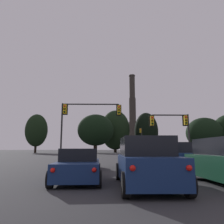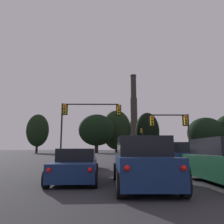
# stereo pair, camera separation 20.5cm
# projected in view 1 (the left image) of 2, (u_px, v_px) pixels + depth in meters

# --- Properties ---
(sedan_left_lane_front) EXTENTS (2.13, 4.76, 1.43)m
(sedan_left_lane_front) POSITION_uv_depth(u_px,v_px,m) (83.00, 160.00, 15.32)
(sedan_left_lane_front) COLOR navy
(sedan_left_lane_front) RESTS_ON ground_plane
(sedan_left_lane_second) EXTENTS (2.20, 4.78, 1.43)m
(sedan_left_lane_second) POSITION_uv_depth(u_px,v_px,m) (79.00, 165.00, 9.96)
(sedan_left_lane_second) COLOR navy
(sedan_left_lane_second) RESTS_ON ground_plane
(suv_center_lane_second) EXTENTS (2.12, 4.91, 1.86)m
(suv_center_lane_second) POSITION_uv_depth(u_px,v_px,m) (145.00, 162.00, 8.40)
(suv_center_lane_second) COLOR navy
(suv_center_lane_second) RESTS_ON ground_plane
(sedan_center_lane_front) EXTENTS (2.19, 4.78, 1.43)m
(sedan_center_lane_front) POSITION_uv_depth(u_px,v_px,m) (135.00, 159.00, 16.30)
(sedan_center_lane_front) COLOR #4C4F54
(sedan_center_lane_front) RESTS_ON ground_plane
(suv_right_lane_front) EXTENTS (2.21, 4.94, 1.86)m
(suv_right_lane_front) POSITION_uv_depth(u_px,v_px,m) (177.00, 156.00, 15.53)
(suv_right_lane_front) COLOR navy
(suv_right_lane_front) RESTS_ON ground_plane
(traffic_light_overhead_right) EXTENTS (4.50, 0.50, 5.21)m
(traffic_light_overhead_right) POSITION_uv_depth(u_px,v_px,m) (175.00, 125.00, 24.00)
(traffic_light_overhead_right) COLOR black
(traffic_light_overhead_right) RESTS_ON ground_plane
(traffic_light_far_right) EXTENTS (0.78, 0.50, 6.62)m
(traffic_light_far_right) POSITION_uv_depth(u_px,v_px,m) (141.00, 137.00, 54.94)
(traffic_light_far_right) COLOR black
(traffic_light_far_right) RESTS_ON ground_plane
(traffic_light_overhead_left) EXTENTS (6.82, 0.50, 6.46)m
(traffic_light_overhead_left) POSITION_uv_depth(u_px,v_px,m) (82.00, 116.00, 24.25)
(traffic_light_overhead_left) COLOR black
(traffic_light_overhead_left) RESTS_ON ground_plane
(smokestack) EXTENTS (7.99, 7.99, 48.94)m
(smokestack) POSITION_uv_depth(u_px,v_px,m) (133.00, 120.00, 137.72)
(smokestack) COLOR #2B2722
(smokestack) RESTS_ON ground_plane
(treeline_right_mid) EXTENTS (12.14, 10.92, 12.99)m
(treeline_right_mid) POSITION_uv_depth(u_px,v_px,m) (96.00, 130.00, 73.56)
(treeline_right_mid) COLOR black
(treeline_right_mid) RESTS_ON ground_plane
(treeline_center_left) EXTENTS (7.51, 6.76, 13.17)m
(treeline_center_left) POSITION_uv_depth(u_px,v_px,m) (36.00, 130.00, 74.33)
(treeline_center_left) COLOR black
(treeline_center_left) RESTS_ON ground_plane
(treeline_center_right) EXTENTS (11.03, 9.93, 16.01)m
(treeline_center_right) POSITION_uv_depth(u_px,v_px,m) (115.00, 130.00, 83.10)
(treeline_center_right) COLOR black
(treeline_center_right) RESTS_ON ground_plane
(treeline_far_left) EXTENTS (8.90, 8.01, 15.00)m
(treeline_far_left) POSITION_uv_depth(u_px,v_px,m) (146.00, 131.00, 82.27)
(treeline_far_left) COLOR black
(treeline_far_left) RESTS_ON ground_plane
(treeline_far_right) EXTENTS (12.54, 11.29, 12.17)m
(treeline_far_right) POSITION_uv_depth(u_px,v_px,m) (204.00, 133.00, 75.53)
(treeline_far_right) COLOR black
(treeline_far_right) RESTS_ON ground_plane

